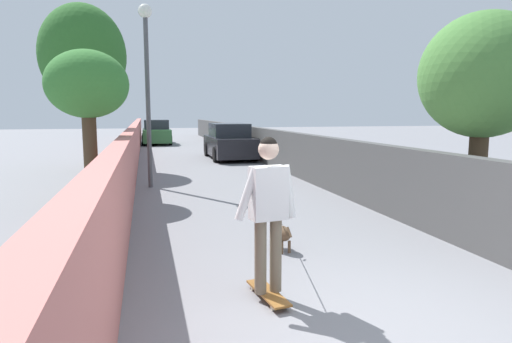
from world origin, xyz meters
name	(u,v)px	position (x,y,z in m)	size (l,w,h in m)	color
ground_plane	(202,164)	(14.00, 0.00, 0.00)	(80.00, 80.00, 0.00)	gray
wall_left	(132,151)	(12.00, 2.58, 0.74)	(48.00, 0.30, 1.48)	#CC726B
fence_right	(279,149)	(12.00, -2.58, 0.69)	(48.00, 0.30, 1.38)	#4C4C4C
tree_right_near	(483,77)	(3.00, -3.37, 2.61)	(2.08, 2.08, 3.68)	#473523
tree_left_mid	(83,55)	(13.00, 4.09, 3.94)	(2.86, 2.86, 5.65)	#473523
tree_left_far	(87,87)	(7.50, 3.37, 2.60)	(1.86, 1.86, 3.44)	#473523
lamp_post	(147,66)	(8.89, 2.03, 3.24)	(0.36, 0.36, 4.81)	#4C4C51
skateboard	(268,293)	(1.09, 0.88, 0.07)	(0.82, 0.31, 0.08)	brown
person_skateboarder	(268,203)	(1.09, 0.88, 1.08)	(0.27, 0.72, 1.70)	#726651
dog	(281,232)	(2.70, 0.23, 0.27)	(1.91, 0.80, 1.06)	brown
car_near	(229,142)	(15.70, -1.43, 0.72)	(4.24, 1.80, 1.54)	black
car_far	(156,133)	(25.64, 1.43, 0.72)	(4.17, 1.80, 1.54)	#336B38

